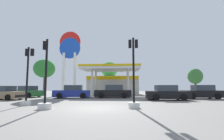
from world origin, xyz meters
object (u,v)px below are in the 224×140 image
at_px(car_0, 72,92).
at_px(car_4, 4,93).
at_px(car_1, 201,92).
at_px(tree_1, 109,70).
at_px(traffic_signal_2, 134,85).
at_px(traffic_signal_0, 45,92).
at_px(tree_0, 44,69).
at_px(traffic_signal_1, 27,85).
at_px(station_pole_sign, 70,54).
at_px(car_3, 113,92).
at_px(car_5, 27,92).
at_px(tree_2, 195,76).
at_px(car_2, 167,93).

xyz_separation_m(car_0, car_4, (-6.62, -3.19, -0.05)).
distance_m(car_1, tree_1, 19.45).
relative_size(traffic_signal_2, tree_1, 0.71).
bearing_deg(traffic_signal_2, traffic_signal_0, -170.53).
height_order(car_1, tree_0, tree_0).
bearing_deg(traffic_signal_1, traffic_signal_2, -7.31).
bearing_deg(car_0, station_pole_sign, 111.53).
xyz_separation_m(car_3, car_5, (-11.92, 0.69, -0.05)).
relative_size(car_0, traffic_signal_0, 1.05).
bearing_deg(car_0, tree_1, 77.01).
xyz_separation_m(tree_1, tree_2, (17.87, 0.81, -1.44)).
relative_size(tree_1, tree_2, 1.29).
relative_size(station_pole_sign, car_5, 2.52).
bearing_deg(traffic_signal_1, traffic_signal_0, -39.36).
bearing_deg(tree_1, car_5, -128.12).
distance_m(station_pole_sign, car_4, 13.99).
xyz_separation_m(car_4, tree_1, (9.95, 17.63, 4.32)).
bearing_deg(traffic_signal_2, car_1, 47.93).
xyz_separation_m(car_5, traffic_signal_1, (5.90, -9.80, 0.88)).
bearing_deg(tree_2, car_3, -138.09).
height_order(car_3, traffic_signal_1, traffic_signal_1).
relative_size(car_5, traffic_signal_0, 1.01).
height_order(car_0, tree_1, tree_1).
bearing_deg(tree_2, car_1, -110.00).
distance_m(car_4, traffic_signal_0, 10.80).
bearing_deg(tree_0, station_pole_sign, -39.83).
relative_size(car_1, tree_0, 0.60).
distance_m(car_5, traffic_signal_2, 17.75).
distance_m(car_0, traffic_signal_1, 8.42).
distance_m(traffic_signal_1, tree_1, 23.41).
height_order(traffic_signal_0, traffic_signal_1, traffic_signal_0).
bearing_deg(car_5, tree_1, 51.88).
bearing_deg(tree_0, car_4, -75.33).
xyz_separation_m(car_2, car_5, (-17.92, 3.88, -0.02)).
xyz_separation_m(traffic_signal_2, tree_1, (-3.86, 23.81, 3.47)).
height_order(car_0, car_2, car_0).
bearing_deg(station_pole_sign, car_1, -24.48).
height_order(traffic_signal_0, tree_0, tree_0).
xyz_separation_m(traffic_signal_0, tree_0, (-12.98, 25.75, 4.46)).
relative_size(station_pole_sign, car_2, 2.60).
xyz_separation_m(car_2, tree_2, (10.13, 17.66, 2.85)).
height_order(station_pole_sign, car_3, station_pole_sign).
bearing_deg(car_3, tree_1, 97.30).
bearing_deg(car_3, car_5, 176.70).
relative_size(traffic_signal_1, traffic_signal_2, 0.95).
xyz_separation_m(car_1, car_4, (-22.28, -3.21, -0.05)).
bearing_deg(car_0, tree_0, 126.67).
height_order(car_2, tree_0, tree_0).
height_order(car_0, car_4, car_0).
bearing_deg(tree_0, traffic_signal_2, -53.01).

